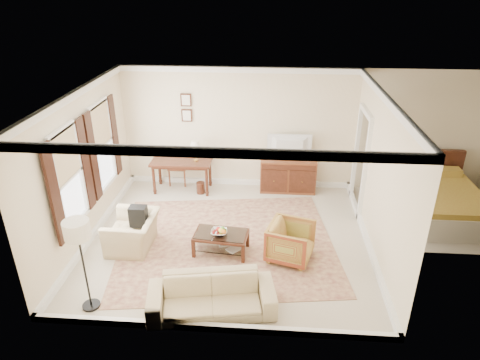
# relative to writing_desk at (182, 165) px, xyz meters

# --- Properties ---
(room_shell) EXTENTS (5.51, 5.01, 2.91)m
(room_shell) POSITION_rel_writing_desk_xyz_m (1.32, -2.05, 1.81)
(room_shell) COLOR beige
(room_shell) RESTS_ON ground
(annex_bedroom) EXTENTS (3.00, 2.70, 2.90)m
(annex_bedroom) POSITION_rel_writing_desk_xyz_m (5.81, -0.90, -0.33)
(annex_bedroom) COLOR beige
(annex_bedroom) RESTS_ON ground
(window_front) EXTENTS (0.12, 1.56, 1.80)m
(window_front) POSITION_rel_writing_desk_xyz_m (-1.38, -2.75, 0.88)
(window_front) COLOR #CCB284
(window_front) RESTS_ON room_shell
(window_rear) EXTENTS (0.12, 1.56, 1.80)m
(window_rear) POSITION_rel_writing_desk_xyz_m (-1.38, -1.15, 0.88)
(window_rear) COLOR #CCB284
(window_rear) RESTS_ON room_shell
(doorway) EXTENTS (0.10, 1.12, 2.25)m
(doorway) POSITION_rel_writing_desk_xyz_m (4.03, -0.55, 0.41)
(doorway) COLOR white
(doorway) RESTS_ON room_shell
(rug) EXTENTS (4.55, 4.05, 0.01)m
(rug) POSITION_rel_writing_desk_xyz_m (1.29, -2.20, -0.66)
(rug) COLOR maroon
(rug) RESTS_ON room_shell
(writing_desk) EXTENTS (1.42, 0.71, 0.78)m
(writing_desk) POSITION_rel_writing_desk_xyz_m (0.00, 0.00, 0.00)
(writing_desk) COLOR #4C2315
(writing_desk) RESTS_ON room_shell
(desk_chair) EXTENTS (0.52, 0.52, 1.05)m
(desk_chair) POSITION_rel_writing_desk_xyz_m (-0.17, 0.35, -0.14)
(desk_chair) COLOR brown
(desk_chair) RESTS_ON room_shell
(desk_lamp) EXTENTS (0.32, 0.32, 0.50)m
(desk_lamp) POSITION_rel_writing_desk_xyz_m (0.35, 0.00, 0.36)
(desk_lamp) COLOR silver
(desk_lamp) RESTS_ON writing_desk
(framed_prints) EXTENTS (0.25, 0.04, 0.68)m
(framed_prints) POSITION_rel_writing_desk_xyz_m (0.10, 0.42, 1.27)
(framed_prints) COLOR #4C2315
(framed_prints) RESTS_ON room_shell
(sideboard) EXTENTS (1.31, 0.51, 0.81)m
(sideboard) POSITION_rel_writing_desk_xyz_m (2.53, 0.17, -0.26)
(sideboard) COLOR brown
(sideboard) RESTS_ON room_shell
(tv) EXTENTS (0.98, 0.57, 0.13)m
(tv) POSITION_rel_writing_desk_xyz_m (2.53, 0.15, 0.63)
(tv) COLOR black
(tv) RESTS_ON sideboard
(coffee_table) EXTENTS (1.04, 0.67, 0.42)m
(coffee_table) POSITION_rel_writing_desk_xyz_m (1.23, -2.52, -0.35)
(coffee_table) COLOR #4C2315
(coffee_table) RESTS_ON room_shell
(fruit_bowl) EXTENTS (0.42, 0.42, 0.10)m
(fruit_bowl) POSITION_rel_writing_desk_xyz_m (1.20, -2.56, -0.19)
(fruit_bowl) COLOR silver
(fruit_bowl) RESTS_ON coffee_table
(book_a) EXTENTS (0.28, 0.11, 0.38)m
(book_a) POSITION_rel_writing_desk_xyz_m (1.16, -2.47, -0.50)
(book_a) COLOR brown
(book_a) RESTS_ON coffee_table
(book_b) EXTENTS (0.22, 0.21, 0.38)m
(book_b) POSITION_rel_writing_desk_xyz_m (1.41, -2.56, -0.50)
(book_b) COLOR brown
(book_b) RESTS_ON coffee_table
(striped_armchair) EXTENTS (0.91, 0.94, 0.79)m
(striped_armchair) POSITION_rel_writing_desk_xyz_m (2.51, -2.62, -0.27)
(striped_armchair) COLOR #90391F
(striped_armchair) RESTS_ON room_shell
(club_armchair) EXTENTS (0.68, 1.02, 0.88)m
(club_armchair) POSITION_rel_writing_desk_xyz_m (-0.47, -2.47, -0.23)
(club_armchair) COLOR #CDB98B
(club_armchair) RESTS_ON room_shell
(backpack) EXTENTS (0.31, 0.37, 0.40)m
(backpack) POSITION_rel_writing_desk_xyz_m (-0.35, -2.38, 0.02)
(backpack) COLOR black
(backpack) RESTS_ON club_armchair
(sofa) EXTENTS (2.02, 0.89, 0.76)m
(sofa) POSITION_rel_writing_desk_xyz_m (1.26, -4.09, -0.28)
(sofa) COLOR #CDB98B
(sofa) RESTS_ON room_shell
(floor_lamp) EXTENTS (0.39, 0.39, 1.57)m
(floor_lamp) POSITION_rel_writing_desk_xyz_m (-0.66, -4.14, 0.65)
(floor_lamp) COLOR black
(floor_lamp) RESTS_ON room_shell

